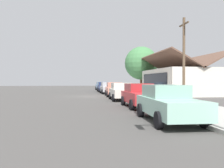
% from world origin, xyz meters
% --- Properties ---
extents(ground_plane, '(120.00, 120.00, 0.00)m').
position_xyz_m(ground_plane, '(0.00, 0.00, 0.00)').
color(ground_plane, '#4C4947').
extents(sidewalk_curb, '(60.00, 4.20, 0.16)m').
position_xyz_m(sidewalk_curb, '(0.00, 5.60, 0.08)').
color(sidewalk_curb, '#B2AFA8').
rests_on(sidewalk_curb, ground).
extents(car_skyblue, '(4.82, 2.13, 1.59)m').
position_xyz_m(car_skyblue, '(-17.20, 2.82, 0.82)').
color(car_skyblue, '#8CB7E0').
rests_on(car_skyblue, ground).
extents(car_navy, '(4.68, 2.01, 1.59)m').
position_xyz_m(car_navy, '(-11.11, 2.61, 0.81)').
color(car_navy, navy).
rests_on(car_navy, ground).
extents(car_silver, '(4.39, 2.08, 1.59)m').
position_xyz_m(car_silver, '(-5.58, 2.66, 0.81)').
color(car_silver, silver).
rests_on(car_silver, ground).
extents(car_coral, '(4.87, 2.25, 1.59)m').
position_xyz_m(car_coral, '(-0.06, 2.83, 0.82)').
color(car_coral, '#EA8C75').
rests_on(car_coral, ground).
extents(car_ivory, '(4.39, 2.09, 1.59)m').
position_xyz_m(car_ivory, '(5.67, 2.63, 0.81)').
color(car_ivory, silver).
rests_on(car_ivory, ground).
extents(car_cherry, '(4.60, 1.98, 1.59)m').
position_xyz_m(car_cherry, '(11.50, 2.84, 0.81)').
color(car_cherry, red).
rests_on(car_cherry, ground).
extents(car_seafoam, '(4.78, 2.09, 1.59)m').
position_xyz_m(car_seafoam, '(17.03, 2.67, 0.82)').
color(car_seafoam, '#9ED1BC').
rests_on(car_seafoam, ground).
extents(storefront_building, '(12.35, 7.57, 5.34)m').
position_xyz_m(storefront_building, '(-2.53, 11.98, 1.79)').
color(storefront_building, silver).
rests_on(storefront_building, ground).
extents(shade_tree, '(5.48, 5.48, 7.44)m').
position_xyz_m(shade_tree, '(-10.95, 8.90, 4.69)').
color(shade_tree, brown).
rests_on(shade_tree, ground).
extents(utility_pole_wooden, '(1.80, 0.24, 7.50)m').
position_xyz_m(utility_pole_wooden, '(6.65, 8.20, 3.93)').
color(utility_pole_wooden, brown).
rests_on(utility_pole_wooden, ground).
extents(fire_hydrant_red, '(0.22, 0.22, 0.71)m').
position_xyz_m(fire_hydrant_red, '(12.32, 4.20, 0.50)').
color(fire_hydrant_red, red).
rests_on(fire_hydrant_red, sidewalk_curb).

